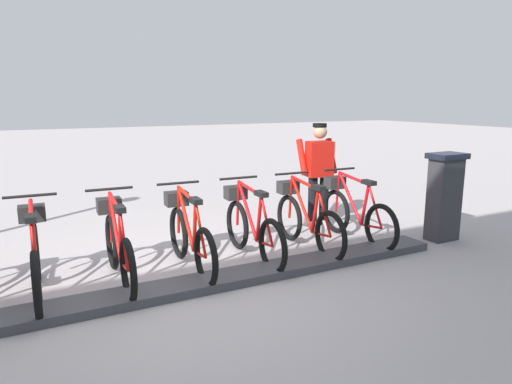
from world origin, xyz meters
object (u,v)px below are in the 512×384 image
object	(u,v)px
bike_docked_3	(189,235)
payment_kiosk	(444,195)
bike_docked_5	(35,256)
bike_docked_1	(306,219)
bike_docked_0	(354,212)
bike_docked_2	(251,226)
bike_docked_4	(118,245)
worker_near_rack	(319,171)

from	to	relation	value
bike_docked_3	payment_kiosk	bearing A→B (deg)	-98.80
bike_docked_5	bike_docked_1	bearing A→B (deg)	-90.00
payment_kiosk	bike_docked_5	world-z (taller)	payment_kiosk
bike_docked_0	bike_docked_2	world-z (taller)	same
payment_kiosk	bike_docked_3	size ratio (longest dim) A/B	0.74
payment_kiosk	bike_docked_1	size ratio (longest dim) A/B	0.74
payment_kiosk	bike_docked_2	distance (m)	2.92
bike_docked_4	bike_docked_0	bearing A→B (deg)	-90.00
bike_docked_2	bike_docked_5	size ratio (longest dim) A/B	1.00
bike_docked_1	bike_docked_2	distance (m)	0.84
payment_kiosk	worker_near_rack	world-z (taller)	worker_near_rack
bike_docked_1	worker_near_rack	size ratio (longest dim) A/B	1.04
worker_near_rack	bike_docked_1	bearing A→B (deg)	137.11
worker_near_rack	bike_docked_2	bearing A→B (deg)	118.19
bike_docked_2	worker_near_rack	xyz separation A→B (m)	(0.90, -1.67, 0.48)
bike_docked_0	bike_docked_5	world-z (taller)	same
bike_docked_4	worker_near_rack	size ratio (longest dim) A/B	1.04
bike_docked_3	bike_docked_5	xyz separation A→B (m)	(0.00, 1.68, 0.00)
payment_kiosk	bike_docked_1	xyz separation A→B (m)	(0.57, 2.01, -0.24)
bike_docked_0	bike_docked_4	distance (m)	3.36
bike_docked_1	bike_docked_3	size ratio (longest dim) A/B	1.00
bike_docked_0	worker_near_rack	xyz separation A→B (m)	(0.90, 0.01, 0.48)
bike_docked_3	worker_near_rack	distance (m)	2.71
payment_kiosk	bike_docked_3	distance (m)	3.74
bike_docked_4	bike_docked_3	bearing A→B (deg)	-90.00
bike_docked_1	payment_kiosk	bearing A→B (deg)	-105.86
worker_near_rack	bike_docked_5	bearing A→B (deg)	102.07
bike_docked_2	worker_near_rack	world-z (taller)	worker_near_rack
bike_docked_4	bike_docked_5	xyz separation A→B (m)	(0.00, 0.84, 0.00)
bike_docked_5	worker_near_rack	world-z (taller)	worker_near_rack
bike_docked_1	bike_docked_5	size ratio (longest dim) A/B	1.00
payment_kiosk	bike_docked_1	world-z (taller)	payment_kiosk
payment_kiosk	bike_docked_4	xyz separation A→B (m)	(0.57, 4.53, -0.24)
bike_docked_3	bike_docked_4	distance (m)	0.84
bike_docked_2	bike_docked_3	bearing A→B (deg)	90.00
bike_docked_2	worker_near_rack	bearing A→B (deg)	-61.81
bike_docked_3	bike_docked_0	bearing A→B (deg)	-90.00
bike_docked_2	bike_docked_4	bearing A→B (deg)	90.00
payment_kiosk	worker_near_rack	size ratio (longest dim) A/B	0.77
bike_docked_1	bike_docked_2	size ratio (longest dim) A/B	1.00
bike_docked_1	bike_docked_4	size ratio (longest dim) A/B	1.00
bike_docked_2	payment_kiosk	bearing A→B (deg)	-101.34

